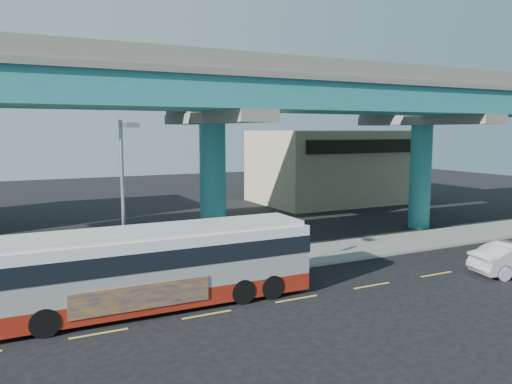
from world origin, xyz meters
name	(u,v)px	position (x,y,z in m)	size (l,w,h in m)	color
ground	(293,297)	(0.00, 0.00, 0.00)	(120.00, 120.00, 0.00)	black
sidewalk	(239,264)	(0.00, 5.50, 0.07)	(70.00, 4.00, 0.15)	gray
lane_markings	(297,299)	(0.00, -0.30, 0.01)	(58.00, 0.12, 0.01)	#D8C64C
viaduct	(211,92)	(0.00, 9.11, 9.14)	(52.00, 12.40, 11.70)	teal
building_beige	(330,166)	(18.00, 22.98, 3.51)	(14.00, 10.23, 7.00)	tan
transit_bus	(160,264)	(-5.34, 1.39, 1.75)	(12.49, 2.75, 3.20)	maroon
street_lamp	(125,180)	(-6.15, 3.45, 4.93)	(0.50, 2.40, 7.31)	gray
stop_sign	(297,231)	(2.71, 4.18, 1.83)	(0.58, 0.45, 2.35)	gray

